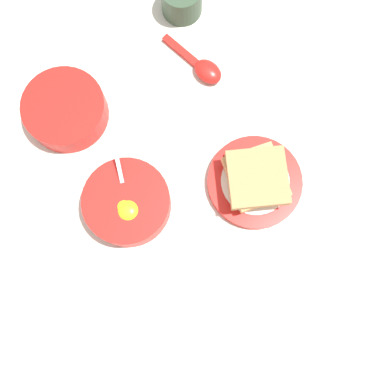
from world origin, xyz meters
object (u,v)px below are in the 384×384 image
object	(u,v)px
toast_plate	(255,182)
soup_spoon	(203,68)
congee_bowl	(65,110)
egg_bowl	(127,203)
toast_sandwich	(257,177)

from	to	relation	value
toast_plate	soup_spoon	distance (m)	0.25
soup_spoon	congee_bowl	xyz separation A→B (m)	(-0.10, -0.26, 0.02)
egg_bowl	toast_plate	bearing A→B (deg)	60.39
toast_plate	soup_spoon	size ratio (longest dim) A/B	1.19
toast_sandwich	congee_bowl	bearing A→B (deg)	-151.12
toast_plate	soup_spoon	bearing A→B (deg)	162.44
toast_plate	egg_bowl	bearing A→B (deg)	-119.61
toast_plate	toast_sandwich	bearing A→B (deg)	-120.12
toast_sandwich	soup_spoon	world-z (taller)	toast_sandwich
egg_bowl	toast_sandwich	distance (m)	0.24
soup_spoon	congee_bowl	bearing A→B (deg)	-110.27
soup_spoon	toast_sandwich	bearing A→B (deg)	-17.97
egg_bowl	congee_bowl	size ratio (longest dim) A/B	1.00
congee_bowl	toast_plate	bearing A→B (deg)	29.02
egg_bowl	toast_plate	size ratio (longest dim) A/B	0.89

